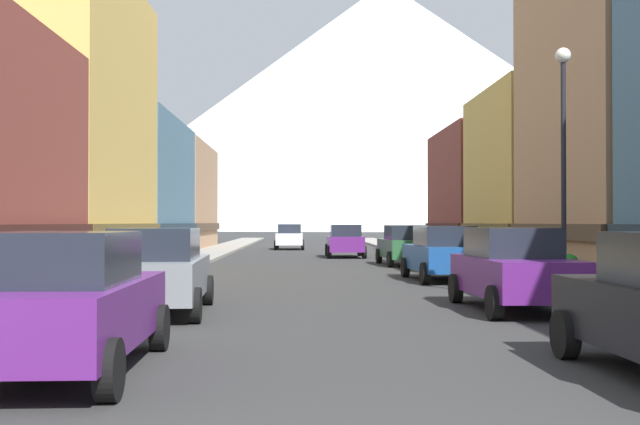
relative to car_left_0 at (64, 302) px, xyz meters
The scene contains 18 objects.
sidewalk_left 29.36m from the car_left_0, 94.79° to the left, with size 2.50×100.00×0.15m, color gray.
sidewalk_right 30.94m from the car_left_0, 71.04° to the left, with size 2.50×100.00×0.15m, color gray.
storefront_left_2 22.54m from the car_left_0, 110.46° to the left, with size 8.31×11.63×11.57m.
storefront_left_3 33.89m from the car_left_0, 102.21° to the left, with size 7.18×12.69×7.57m.
storefront_left_4 47.06m from the car_left_0, 99.68° to the left, with size 8.69×13.20×7.51m.
storefront_right_3 29.70m from the car_left_0, 58.31° to the left, with size 8.76×9.09×7.91m.
storefront_right_4 39.16m from the car_left_0, 65.53° to the left, with size 10.07×10.60×7.36m.
car_left_0 is the anchor object (origin of this frame).
car_left_1 6.35m from the car_left_0, 89.99° to the left, with size 2.24×4.48×1.78m.
car_right_1 10.25m from the car_left_0, 42.17° to the left, with size 2.17×4.45×1.78m.
car_right_2 17.15m from the car_left_0, 63.69° to the left, with size 2.25×4.48×1.78m.
car_right_3 25.63m from the car_left_0, 72.75° to the left, with size 2.24×4.48×1.78m.
car_driving_0 32.89m from the car_left_0, 80.55° to the left, with size 2.06×4.40×1.78m.
car_driving_1 45.12m from the car_left_0, 87.21° to the left, with size 2.06×4.40×1.78m.
potted_plant_0 16.63m from the car_left_0, 49.50° to the left, with size 0.56×0.56×0.83m.
pedestrian_0 24.33m from the car_left_0, 65.61° to the left, with size 0.36×0.36×1.60m.
streetlamp_right 12.70m from the car_left_0, 42.05° to the left, with size 0.36×0.36×5.86m.
mountain_backdrop 259.57m from the car_left_0, 82.79° to the left, with size 220.97×220.97×84.21m, color silver.
Camera 1 is at (-0.83, -4.08, 1.89)m, focal length 43.67 mm.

